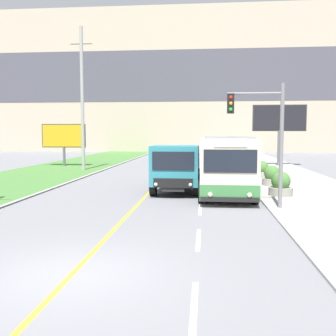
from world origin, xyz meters
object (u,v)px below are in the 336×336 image
(utility_pole_far, at_px, (82,99))
(billboard_small, at_px, (64,137))
(traffic_light_mast, at_px, (264,129))
(planter_round_second, at_px, (272,177))
(city_bus, at_px, (227,167))
(dump_truck, at_px, (176,169))
(planter_round_third, at_px, (262,170))
(planter_round_near, at_px, (281,185))
(car_distant, at_px, (189,157))
(billboard_large, at_px, (279,120))

(utility_pole_far, distance_m, billboard_small, 5.77)
(traffic_light_mast, xyz_separation_m, billboard_small, (-15.67, 19.78, -0.51))
(planter_round_second, bearing_deg, city_bus, -123.01)
(dump_truck, xyz_separation_m, utility_pole_far, (-8.76, 11.79, 4.75))
(billboard_small, xyz_separation_m, planter_round_third, (17.20, -8.78, -2.20))
(city_bus, height_order, traffic_light_mast, traffic_light_mast)
(traffic_light_mast, xyz_separation_m, planter_round_near, (1.34, 3.27, -2.70))
(car_distant, relative_size, traffic_light_mast, 0.84)
(dump_truck, xyz_separation_m, planter_round_second, (5.42, 2.84, -0.68))
(billboard_large, bearing_deg, planter_round_near, -99.91)
(traffic_light_mast, distance_m, billboard_small, 25.23)
(dump_truck, distance_m, traffic_light_mast, 6.12)
(traffic_light_mast, height_order, planter_round_near, traffic_light_mast)
(dump_truck, height_order, traffic_light_mast, traffic_light_mast)
(traffic_light_mast, relative_size, planter_round_third, 4.43)
(city_bus, relative_size, planter_round_third, 4.71)
(car_distant, relative_size, planter_round_second, 3.73)
(traffic_light_mast, bearing_deg, car_distant, 99.70)
(billboard_small, relative_size, planter_round_third, 3.61)
(utility_pole_far, relative_size, planter_round_near, 10.15)
(billboard_large, distance_m, planter_round_near, 19.00)
(billboard_small, bearing_deg, billboard_large, 5.19)
(utility_pole_far, relative_size, billboard_large, 2.06)
(car_distant, distance_m, planter_round_near, 21.01)
(dump_truck, distance_m, planter_round_near, 5.35)
(billboard_small, relative_size, planter_round_near, 3.56)
(traffic_light_mast, bearing_deg, billboard_large, 78.12)
(car_distant, xyz_separation_m, billboard_small, (-11.64, -3.80, 2.09))
(planter_round_second, bearing_deg, traffic_light_mast, -102.29)
(dump_truck, xyz_separation_m, billboard_small, (-11.80, 15.49, 1.53))
(dump_truck, bearing_deg, billboard_small, 127.30)
(dump_truck, distance_m, billboard_large, 19.51)
(city_bus, distance_m, car_distant, 21.08)
(planter_round_near, height_order, planter_round_third, planter_round_near)
(planter_round_near, distance_m, planter_round_third, 7.73)
(car_distant, relative_size, planter_round_near, 3.67)
(traffic_light_mast, relative_size, planter_round_near, 4.37)
(planter_round_third, bearing_deg, planter_round_second, -89.70)
(dump_truck, distance_m, billboard_small, 19.53)
(planter_round_near, bearing_deg, traffic_light_mast, -112.32)
(planter_round_near, bearing_deg, billboard_small, 135.85)
(city_bus, height_order, billboard_small, billboard_small)
(utility_pole_far, xyz_separation_m, billboard_small, (-3.04, 3.71, -3.22))
(planter_round_near, bearing_deg, utility_pole_far, 137.49)
(traffic_light_mast, bearing_deg, city_bus, 116.46)
(billboard_small, height_order, planter_round_second, billboard_small)
(traffic_light_mast, distance_m, planter_round_second, 7.79)
(car_distant, height_order, billboard_small, billboard_small)
(billboard_large, distance_m, planter_round_third, 11.66)
(traffic_light_mast, bearing_deg, billboard_small, 128.39)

